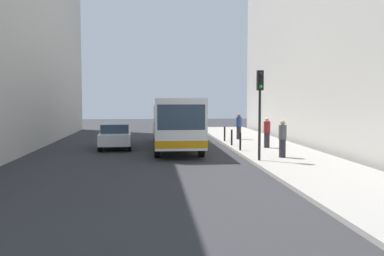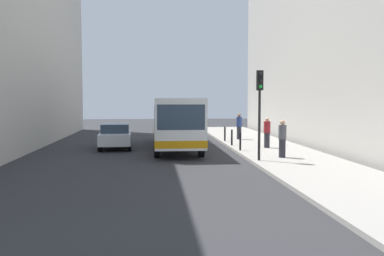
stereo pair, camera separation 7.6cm
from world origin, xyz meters
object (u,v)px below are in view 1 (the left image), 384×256
(bus, at_px, (175,119))
(traffic_light, at_px, (260,98))
(car_beside_bus, at_px, (115,135))
(pedestrian_mid_sidewalk, at_px, (267,132))
(pedestrian_far_sidewalk, at_px, (239,126))
(pedestrian_near_signal, at_px, (282,139))
(bollard_near, at_px, (240,142))
(bollard_mid, at_px, (232,137))
(bollard_far, at_px, (225,134))

(bus, xyz_separation_m, traffic_light, (3.52, -6.54, 1.28))
(car_beside_bus, distance_m, pedestrian_mid_sidewalk, 8.98)
(traffic_light, bearing_deg, bus, 118.33)
(traffic_light, height_order, pedestrian_far_sidewalk, traffic_light)
(bus, bearing_deg, pedestrian_near_signal, 130.48)
(bus, distance_m, pedestrian_far_sidewalk, 5.80)
(bollard_near, bearing_deg, car_beside_bus, 157.22)
(traffic_light, bearing_deg, car_beside_bus, 136.54)
(car_beside_bus, bearing_deg, bus, 173.68)
(bollard_mid, xyz_separation_m, pedestrian_mid_sidewalk, (1.77, -1.47, 0.40))
(pedestrian_near_signal, distance_m, pedestrian_far_sidewalk, 9.15)
(bus, relative_size, pedestrian_far_sidewalk, 6.18)
(bollard_far, distance_m, pedestrian_near_signal, 8.18)
(pedestrian_far_sidewalk, bearing_deg, pedestrian_mid_sidewalk, 33.60)
(bollard_far, bearing_deg, pedestrian_mid_sidewalk, -66.19)
(pedestrian_far_sidewalk, bearing_deg, bollard_near, 16.24)
(bollard_far, xyz_separation_m, pedestrian_mid_sidewalk, (1.77, -4.02, 0.40))
(bollard_near, bearing_deg, bollard_mid, 90.00)
(pedestrian_near_signal, bearing_deg, car_beside_bus, 170.04)
(bollard_far, bearing_deg, bollard_near, -90.00)
(bollard_far, height_order, pedestrian_far_sidewalk, pedestrian_far_sidewalk)
(traffic_light, height_order, pedestrian_near_signal, traffic_light)
(bollard_mid, bearing_deg, bollard_far, 90.00)
(car_beside_bus, bearing_deg, pedestrian_far_sidewalk, -161.48)
(bus, bearing_deg, pedestrian_mid_sidewalk, 162.13)
(car_beside_bus, bearing_deg, pedestrian_near_signal, 141.93)
(bus, xyz_separation_m, bollard_mid, (3.42, -0.20, -1.10))
(bollard_near, height_order, pedestrian_near_signal, pedestrian_near_signal)
(bus, bearing_deg, traffic_light, 118.27)
(bollard_near, height_order, pedestrian_mid_sidewalk, pedestrian_mid_sidewalk)
(car_beside_bus, relative_size, pedestrian_mid_sidewalk, 2.56)
(bollard_far, bearing_deg, bollard_mid, -90.00)
(bus, distance_m, pedestrian_mid_sidewalk, 5.50)
(traffic_light, bearing_deg, bollard_near, 91.51)
(car_beside_bus, height_order, bollard_near, car_beside_bus)
(traffic_light, relative_size, bollard_near, 4.32)
(pedestrian_near_signal, bearing_deg, traffic_light, -122.84)
(car_beside_bus, bearing_deg, bollard_near, 154.02)
(bus, bearing_deg, bollard_mid, 176.61)
(bus, relative_size, bollard_mid, 11.60)
(traffic_light, relative_size, bollard_far, 4.32)
(car_beside_bus, xyz_separation_m, pedestrian_far_sidewalk, (8.19, 3.26, 0.26))
(pedestrian_near_signal, xyz_separation_m, pedestrian_far_sidewalk, (-0.26, 9.15, -0.01))
(pedestrian_mid_sidewalk, height_order, pedestrian_far_sidewalk, pedestrian_far_sidewalk)
(pedestrian_near_signal, bearing_deg, bollard_near, 141.02)
(car_beside_bus, height_order, bollard_mid, car_beside_bus)
(traffic_light, xyz_separation_m, pedestrian_far_sidewalk, (1.08, 9.99, -1.96))
(car_beside_bus, distance_m, bollard_far, 7.33)
(traffic_light, xyz_separation_m, pedestrian_near_signal, (1.34, 0.85, -1.95))
(bollard_near, xyz_separation_m, bollard_mid, (0.00, 2.55, 0.00))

